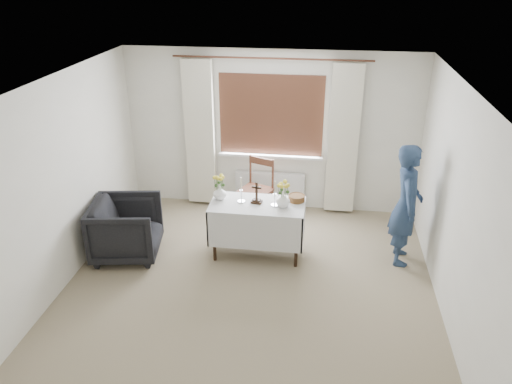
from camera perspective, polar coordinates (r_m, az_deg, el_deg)
ground at (r=6.09m, az=-1.13°, el=-11.95°), size 5.00×5.00×0.00m
altar_table at (r=6.70m, az=0.16°, el=-4.27°), size 1.24×0.64×0.76m
wooden_chair at (r=7.50m, az=-0.10°, el=0.05°), size 0.59×0.59×0.98m
armchair at (r=6.89m, az=-14.59°, el=-4.09°), size 1.00×0.98×0.80m
person at (r=6.66m, az=16.80°, el=-1.42°), size 0.41×0.61×1.63m
radiator at (r=8.00m, az=1.59°, el=0.21°), size 1.10×0.10×0.60m
wooden_cross at (r=6.48m, az=0.07°, el=-0.07°), size 0.15×0.12×0.30m
candlestick_left at (r=6.50m, az=-1.71°, el=0.26°), size 0.13×0.13×0.35m
candlestick_right at (r=6.41m, az=2.17°, el=-0.16°), size 0.12×0.12×0.35m
flower_vase_left at (r=6.63m, az=-4.16°, el=-0.07°), size 0.21×0.21×0.18m
flower_vase_right at (r=6.41m, az=3.11°, el=-0.93°), size 0.19×0.19×0.19m
wicker_basket at (r=6.60m, az=4.65°, el=-0.69°), size 0.28×0.28×0.08m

